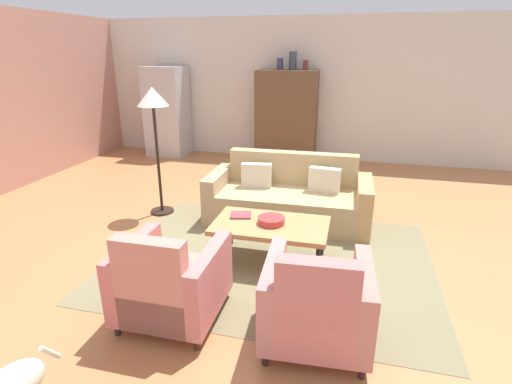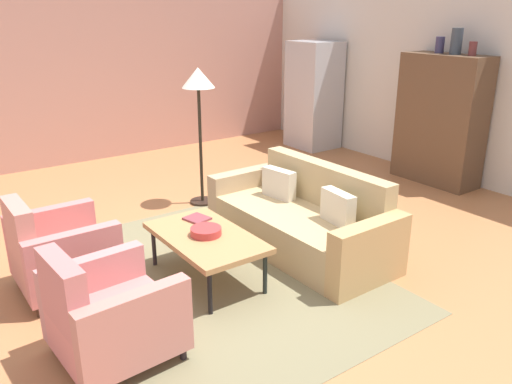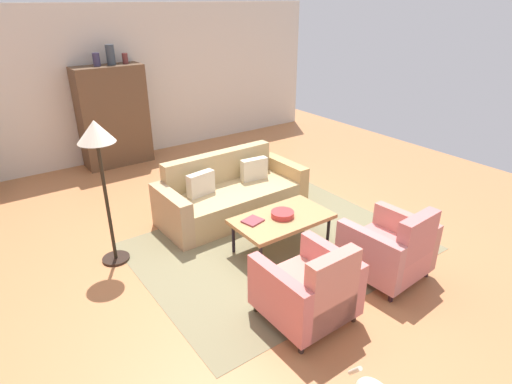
% 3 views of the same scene
% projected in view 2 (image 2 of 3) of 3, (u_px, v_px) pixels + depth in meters
% --- Properties ---
extents(ground_plane, '(10.41, 10.41, 0.00)m').
position_uv_depth(ground_plane, '(217.00, 260.00, 5.21)').
color(ground_plane, '#B87647').
extents(wall_back, '(8.68, 0.12, 2.80)m').
position_uv_depth(wall_back, '(480.00, 85.00, 7.07)').
color(wall_back, beige).
rests_on(wall_back, ground).
extents(wall_left, '(0.12, 8.49, 2.80)m').
position_uv_depth(wall_left, '(69.00, 75.00, 8.07)').
color(wall_left, tan).
rests_on(wall_left, ground).
extents(area_rug, '(3.40, 2.60, 0.01)m').
position_uv_depth(area_rug, '(212.00, 277.00, 4.88)').
color(area_rug, '#7B7352').
rests_on(area_rug, ground).
extents(couch, '(2.11, 0.94, 0.86)m').
position_uv_depth(couch, '(305.00, 221.00, 5.41)').
color(couch, tan).
rests_on(couch, ground).
extents(coffee_table, '(1.20, 0.70, 0.45)m').
position_uv_depth(coffee_table, '(206.00, 238.00, 4.71)').
color(coffee_table, black).
rests_on(coffee_table, ground).
extents(armchair_left, '(0.81, 0.81, 0.88)m').
position_uv_depth(armchair_left, '(57.00, 255.00, 4.56)').
color(armchair_left, '#2F2A1A').
rests_on(armchair_left, ground).
extents(armchair_right, '(0.85, 0.85, 0.88)m').
position_uv_depth(armchair_right, '(106.00, 317.00, 3.63)').
color(armchair_right, '#2E2516').
rests_on(armchair_right, ground).
extents(fruit_bowl, '(0.28, 0.28, 0.07)m').
position_uv_depth(fruit_bowl, '(206.00, 231.00, 4.68)').
color(fruit_bowl, '#BA3535').
rests_on(fruit_bowl, coffee_table).
extents(book_stack, '(0.26, 0.24, 0.02)m').
position_uv_depth(book_stack, '(197.00, 219.00, 5.03)').
color(book_stack, brown).
rests_on(book_stack, coffee_table).
extents(cabinet, '(1.20, 0.51, 1.80)m').
position_uv_depth(cabinet, '(441.00, 120.00, 7.28)').
color(cabinet, brown).
rests_on(cabinet, ground).
extents(vase_tall, '(0.12, 0.12, 0.22)m').
position_uv_depth(vase_tall, '(440.00, 45.00, 7.05)').
color(vase_tall, '#373355').
rests_on(vase_tall, cabinet).
extents(vase_round, '(0.15, 0.15, 0.34)m').
position_uv_depth(vase_round, '(457.00, 41.00, 6.84)').
color(vase_round, '#36404B').
rests_on(vase_round, cabinet).
extents(vase_small, '(0.10, 0.10, 0.18)m').
position_uv_depth(vase_small, '(473.00, 49.00, 6.68)').
color(vase_small, brown).
rests_on(vase_small, cabinet).
extents(refrigerator, '(0.80, 0.73, 1.85)m').
position_uv_depth(refrigerator, '(314.00, 95.00, 9.18)').
color(refrigerator, '#B7BABF').
rests_on(refrigerator, ground).
extents(floor_lamp, '(0.40, 0.40, 1.72)m').
position_uv_depth(floor_lamp, '(199.00, 91.00, 6.26)').
color(floor_lamp, black).
rests_on(floor_lamp, ground).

